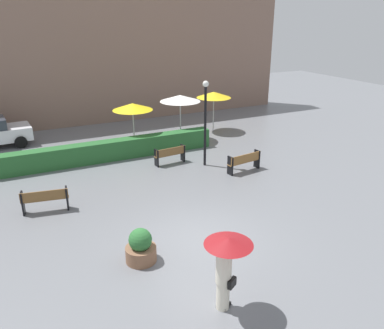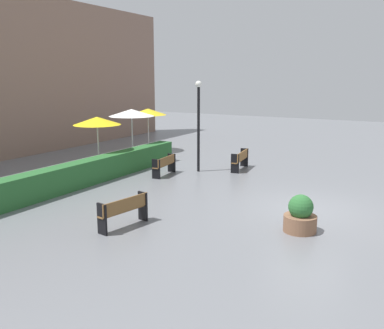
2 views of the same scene
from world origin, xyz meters
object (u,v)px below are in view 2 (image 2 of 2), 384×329
Objects in this scene: bench_back_row at (165,164)px; lamp_post at (199,117)px; bench_far_right at (241,159)px; patio_umbrella_yellow at (97,121)px; bench_far_left at (124,210)px; planter_pot at (300,216)px; patio_umbrella_white at (132,113)px; patio_umbrella_yellow_far at (148,112)px.

lamp_post is (1.40, -0.87, 1.94)m from bench_back_row.
patio_umbrella_yellow reaches higher than bench_far_right.
bench_far_left is 0.42× the size of lamp_post.
bench_far_left is at bearing 115.68° from planter_pot.
patio_umbrella_white is (2.01, 3.24, 1.91)m from bench_back_row.
patio_umbrella_yellow_far is at bearing 57.16° from lamp_post.
lamp_post reaches higher than planter_pot.
bench_far_right is (8.59, 0.15, -0.01)m from bench_far_left.
patio_umbrella_white is 1.07× the size of patio_umbrella_yellow_far.
planter_pot is at bearing -120.06° from patio_umbrella_white.
bench_back_row is 0.39× the size of lamp_post.
patio_umbrella_white is (0.61, 4.11, -0.04)m from lamp_post.
patio_umbrella_white is (7.96, 5.76, 1.88)m from bench_far_left.
patio_umbrella_yellow is at bearing 46.84° from bench_far_left.
bench_far_right is 6.95m from patio_umbrella_yellow_far.
patio_umbrella_yellow_far is (4.59, 4.07, 1.74)m from bench_back_row.
planter_pot is at bearing -127.61° from patio_umbrella_yellow_far.
patio_umbrella_yellow is (3.04, 9.85, 1.82)m from planter_pot.
lamp_post is at bearing 129.51° from bench_far_right.
planter_pot is at bearing -107.16° from patio_umbrella_yellow.
patio_umbrella_yellow_far is at bearing 11.58° from patio_umbrella_yellow.
lamp_post reaches higher than patio_umbrella_yellow_far.
bench_far_left is 7.78m from lamp_post.
bench_back_row is at bearing 22.95° from bench_far_left.
lamp_post reaches higher than bench_far_right.
bench_far_left is 0.95× the size of bench_far_right.
lamp_post is at bearing -31.72° from bench_back_row.
planter_pot is 13.95m from patio_umbrella_yellow_far.
patio_umbrella_white is at bearing -162.11° from patio_umbrella_yellow_far.
bench_far_left is at bearing -133.16° from patio_umbrella_yellow.
bench_back_row is at bearing 60.80° from planter_pot.
bench_back_row is at bearing -138.44° from patio_umbrella_yellow_far.
bench_far_left is 4.85m from planter_pot.
planter_pot is 0.42× the size of patio_umbrella_yellow.
bench_far_left is 0.69× the size of patio_umbrella_yellow_far.
patio_umbrella_yellow is (-0.81, 2.96, 1.77)m from bench_back_row.
bench_far_right is 6.59m from patio_umbrella_yellow.
bench_far_left reaches higher than bench_back_row.
patio_umbrella_yellow reaches higher than patio_umbrella_yellow_far.
patio_umbrella_yellow is 1.01× the size of patio_umbrella_yellow_far.
bench_far_left is 12.55m from patio_umbrella_yellow_far.
planter_pot reaches higher than bench_far_right.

